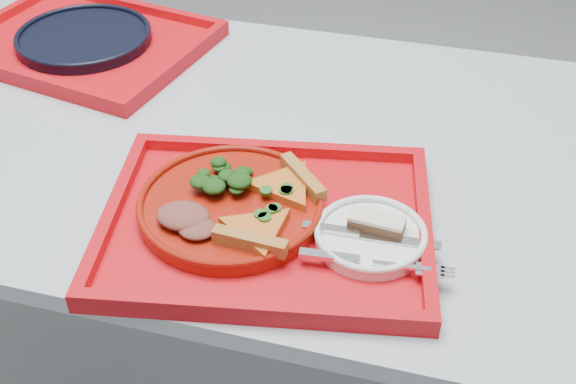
% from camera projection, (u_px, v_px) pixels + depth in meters
% --- Properties ---
extents(table, '(1.60, 0.80, 0.75)m').
position_uv_depth(table, '(186.00, 162.00, 1.25)').
color(table, '#9FA7B2').
rests_on(table, ground).
extents(tray_main, '(0.50, 0.42, 0.01)m').
position_uv_depth(tray_main, '(267.00, 226.00, 1.00)').
color(tray_main, red).
rests_on(tray_main, table).
extents(tray_far, '(0.51, 0.43, 0.01)m').
position_uv_depth(tray_far, '(85.00, 45.00, 1.42)').
color(tray_far, red).
rests_on(tray_far, table).
extents(dinner_plate, '(0.26, 0.26, 0.02)m').
position_uv_depth(dinner_plate, '(231.00, 207.00, 1.01)').
color(dinner_plate, maroon).
rests_on(dinner_plate, tray_main).
extents(side_plate, '(0.15, 0.15, 0.01)m').
position_uv_depth(side_plate, '(370.00, 238.00, 0.97)').
color(side_plate, white).
rests_on(side_plate, tray_main).
extents(navy_plate, '(0.26, 0.26, 0.02)m').
position_uv_depth(navy_plate, '(84.00, 39.00, 1.41)').
color(navy_plate, black).
rests_on(navy_plate, tray_far).
extents(pizza_slice_a, '(0.11, 0.12, 0.02)m').
position_uv_depth(pizza_slice_a, '(258.00, 228.00, 0.95)').
color(pizza_slice_a, orange).
rests_on(pizza_slice_a, dinner_plate).
extents(pizza_slice_b, '(0.16, 0.16, 0.02)m').
position_uv_depth(pizza_slice_b, '(285.00, 183.00, 1.02)').
color(pizza_slice_b, orange).
rests_on(pizza_slice_b, dinner_plate).
extents(salad_heap, '(0.08, 0.07, 0.04)m').
position_uv_depth(salad_heap, '(229.00, 173.00, 1.03)').
color(salad_heap, black).
rests_on(salad_heap, dinner_plate).
extents(meat_portion, '(0.07, 0.06, 0.02)m').
position_uv_depth(meat_portion, '(183.00, 216.00, 0.97)').
color(meat_portion, brown).
rests_on(meat_portion, dinner_plate).
extents(dessert_bar, '(0.08, 0.04, 0.02)m').
position_uv_depth(dessert_bar, '(377.00, 223.00, 0.96)').
color(dessert_bar, '#4E2D1A').
rests_on(dessert_bar, side_plate).
extents(knife, '(0.19, 0.02, 0.01)m').
position_uv_depth(knife, '(371.00, 235.00, 0.95)').
color(knife, silver).
rests_on(knife, side_plate).
extents(fork, '(0.19, 0.04, 0.01)m').
position_uv_depth(fork, '(371.00, 262.00, 0.92)').
color(fork, silver).
rests_on(fork, side_plate).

